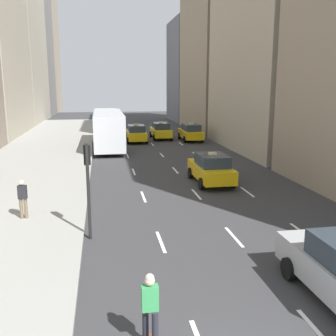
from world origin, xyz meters
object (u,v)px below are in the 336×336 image
object	(u,v)px
taxi_third	(211,168)
traffic_light_pole	(88,175)
taxi_fourth	(161,131)
taxi_lead	(191,132)
skateboarder	(150,307)
pedestrian_mid_block	(23,197)
city_bus	(108,128)
taxi_second	(136,133)

from	to	relation	value
taxi_third	traffic_light_pole	size ratio (longest dim) A/B	1.22
taxi_fourth	taxi_lead	bearing A→B (deg)	-35.71
skateboarder	pedestrian_mid_block	world-z (taller)	pedestrian_mid_block
skateboarder	traffic_light_pole	distance (m)	6.93
pedestrian_mid_block	taxi_third	bearing A→B (deg)	28.02
taxi_fourth	pedestrian_mid_block	world-z (taller)	taxi_fourth
taxi_lead	pedestrian_mid_block	world-z (taller)	taxi_lead
taxi_lead	traffic_light_pole	bearing A→B (deg)	-110.96
taxi_third	traffic_light_pole	distance (m)	10.11
taxi_third	pedestrian_mid_block	xyz separation A→B (m)	(-9.53, -5.07, 0.19)
taxi_lead	taxi_fourth	distance (m)	3.45
city_bus	skateboarder	bearing A→B (deg)	-89.38
skateboarder	city_bus	bearing A→B (deg)	90.62
taxi_second	city_bus	xyz separation A→B (m)	(-2.81, -2.95, 0.91)
taxi_lead	pedestrian_mid_block	distance (m)	25.78
taxi_lead	skateboarder	distance (m)	32.58
city_bus	skateboarder	size ratio (longest dim) A/B	6.65
city_bus	skateboarder	world-z (taller)	city_bus
city_bus	traffic_light_pole	distance (m)	22.06
traffic_light_pole	skateboarder	bearing A→B (deg)	-77.68
taxi_third	city_bus	size ratio (longest dim) A/B	0.38
taxi_fourth	traffic_light_pole	xyz separation A→B (m)	(-6.75, -26.95, 1.53)
taxi_second	skateboarder	size ratio (longest dim) A/B	2.52
taxi_lead	taxi_third	xyz separation A→B (m)	(-2.80, -17.57, 0.00)
city_bus	skateboarder	distance (m)	28.65
taxi_third	skateboarder	size ratio (longest dim) A/B	2.52
taxi_lead	traffic_light_pole	xyz separation A→B (m)	(-9.55, -24.93, 1.53)
taxi_second	city_bus	world-z (taller)	city_bus
city_bus	pedestrian_mid_block	size ratio (longest dim) A/B	7.04
taxi_fourth	city_bus	xyz separation A→B (m)	(-5.61, -4.93, 0.91)
taxi_third	taxi_fourth	world-z (taller)	same
taxi_second	skateboarder	world-z (taller)	taxi_second
pedestrian_mid_block	traffic_light_pole	xyz separation A→B (m)	(2.78, -2.29, 1.34)
taxi_second	pedestrian_mid_block	distance (m)	23.66
city_bus	skateboarder	xyz separation A→B (m)	(0.31, -28.64, -0.82)
taxi_second	pedestrian_mid_block	xyz separation A→B (m)	(-6.73, -22.68, 0.19)
pedestrian_mid_block	taxi_fourth	bearing A→B (deg)	68.87
pedestrian_mid_block	traffic_light_pole	size ratio (longest dim) A/B	0.46
taxi_lead	taxi_third	size ratio (longest dim) A/B	1.00
taxi_second	pedestrian_mid_block	bearing A→B (deg)	-106.53
taxi_fourth	traffic_light_pole	bearing A→B (deg)	-104.06
taxi_third	city_bus	xyz separation A→B (m)	(-5.61, 14.66, 0.91)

